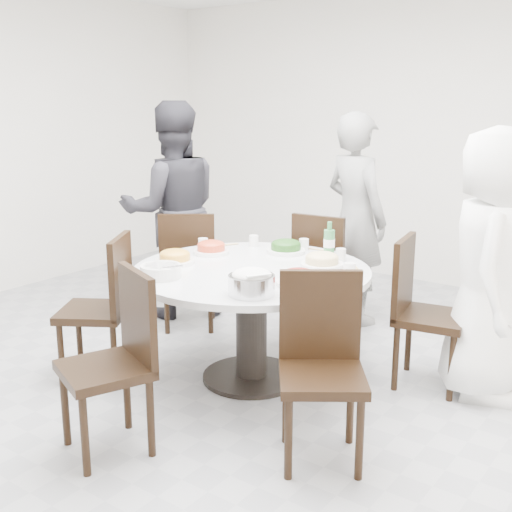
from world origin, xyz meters
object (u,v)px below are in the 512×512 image
Objects in this scene: dining_table at (251,325)px; soup_bowl at (161,271)px; chair_s at (104,365)px; chair_ne at (431,314)px; chair_se at (322,373)px; rice_bowl at (252,285)px; beverage_bottle at (329,241)px; chair_nw at (189,269)px; chair_n at (327,272)px; diner_right at (491,265)px; chair_sw at (94,308)px; diner_middle at (355,219)px; diner_left at (172,211)px.

soup_bowl reaches higher than dining_table.
chair_s is 0.77m from soup_bowl.
chair_se is (-0.10, -1.17, 0.00)m from chair_ne.
rice_bowl is (0.41, 0.70, 0.33)m from chair_s.
chair_nw is at bearing 179.33° from beverage_bottle.
chair_n is 1.61m from rice_bowl.
chair_s is 2.31m from diner_right.
chair_n is 1.83m from chair_sw.
chair_ne is 1.00× the size of chair_nw.
diner_right is 0.97× the size of diner_middle.
soup_bowl is (-0.29, -1.92, -0.06)m from diner_middle.
soup_bowl is at bearing -122.95° from dining_table.
diner_middle is 1.50m from diner_left.
chair_n is 2.23m from chair_s.
chair_ne is at bearing 40.28° from soup_bowl.
chair_se is 2.55m from diner_left.
rice_bowl is at bearing 119.69° from diner_middle.
dining_table is 1.58× the size of chair_nw.
beverage_bottle reaches higher than dining_table.
chair_nw is at bearing 144.27° from rice_bowl.
dining_table is 1.58× the size of chair_s.
chair_sw is (-1.80, -1.18, 0.00)m from chair_ne.
chair_nw is at bearing 141.11° from chair_s.
chair_sw is at bearing 60.06° from chair_nw.
chair_s is 1.10m from chair_se.
beverage_bottle is at bearing 100.10° from chair_s.
chair_se is 0.58× the size of diner_right.
chair_ne is 1.00× the size of chair_se.
diner_left is at bearing 168.45° from chair_sw.
chair_n is 0.58× the size of diner_right.
diner_middle is at bearing 81.43° from soup_bowl.
chair_s is at bearing -93.88° from dining_table.
chair_se is 1.28m from beverage_bottle.
chair_ne is 1.00× the size of chair_n.
diner_middle reaches higher than chair_se.
diner_left is 2.00m from rice_bowl.
chair_n is (-0.07, 1.08, 0.10)m from dining_table.
chair_se is at bearing 113.47° from chair_n.
dining_table is 1.04m from chair_se.
rice_bowl is 0.65m from soup_bowl.
diner_right reaches higher than soup_bowl.
diner_middle is at bearing 110.94° from chair_s.
soup_bowl is at bearing 120.22° from chair_ne.
chair_sw is 0.62m from soup_bowl.
diner_middle is (-0.99, 0.84, 0.37)m from chair_ne.
dining_table is at bearing 114.55° from chair_nw.
diner_right is at bearing 129.21° from diner_left.
chair_n is 1.00× the size of chair_se.
chair_ne is at bearing 8.23° from beverage_bottle.
rice_bowl is at bearing 98.82° from chair_n.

